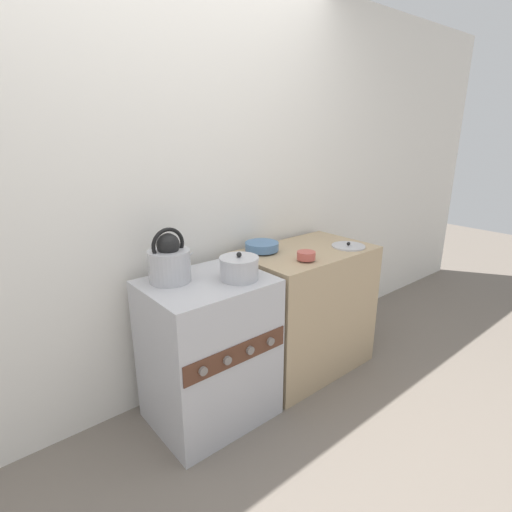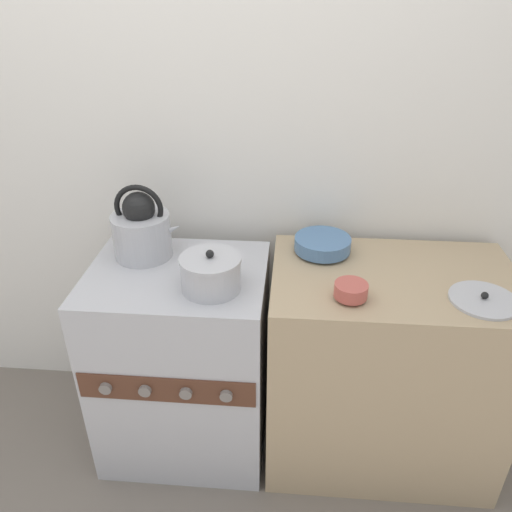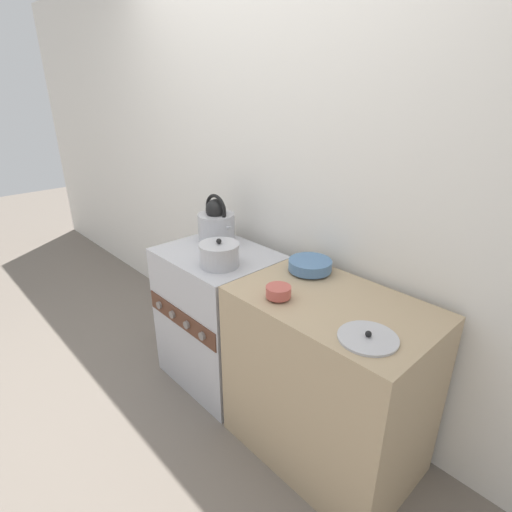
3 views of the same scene
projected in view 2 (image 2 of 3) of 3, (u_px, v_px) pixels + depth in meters
ground_plane at (178, 485)px, 2.00m from camera, size 12.00×12.00×0.00m
wall_back at (189, 133)px, 1.94m from camera, size 7.00×0.06×2.50m
stove at (184, 361)px, 2.02m from camera, size 0.66×0.55×0.85m
counter at (382, 367)px, 1.98m from camera, size 0.88×0.57×0.86m
kettle at (142, 229)px, 1.87m from camera, size 0.27×0.22×0.29m
cooking_pot at (211, 273)px, 1.69m from camera, size 0.21×0.21×0.15m
enamel_bowl at (323, 244)px, 1.90m from camera, size 0.21×0.21×0.06m
small_ceramic_bowl at (351, 290)px, 1.63m from camera, size 0.11×0.11×0.06m
loose_pot_lid at (484, 300)px, 1.63m from camera, size 0.22×0.22×0.03m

